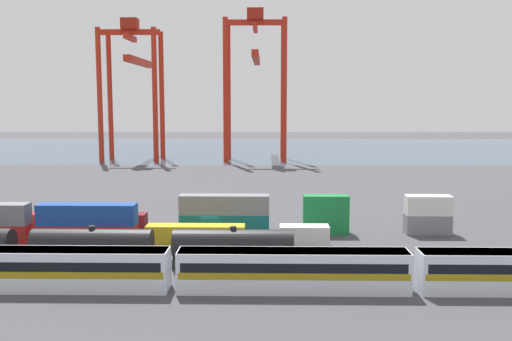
{
  "coord_description": "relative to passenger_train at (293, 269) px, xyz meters",
  "views": [
    {
      "loc": [
        7.66,
        -74.76,
        17.81
      ],
      "look_at": [
        5.79,
        27.27,
        5.19
      ],
      "focal_mm": 39.67,
      "sensor_mm": 36.0,
      "label": 1
    }
  ],
  "objects": [
    {
      "name": "shipping_container_2",
      "position": [
        -24.61,
        16.51,
        -0.84
      ],
      "size": [
        12.1,
        2.44,
        2.6
      ],
      "primitive_type": "cube",
      "color": "#AD211C",
      "rests_on": "ground_plane"
    },
    {
      "name": "freight_tank_row",
      "position": [
        -21.27,
        7.55,
        -0.01
      ],
      "size": [
        43.3,
        3.02,
        4.48
      ],
      "color": "#232326",
      "rests_on": "ground_plane"
    },
    {
      "name": "shipping_container_5",
      "position": [
        2.16,
        16.51,
        -0.84
      ],
      "size": [
        6.04,
        2.44,
        2.6
      ],
      "primitive_type": "cube",
      "color": "silver",
      "rests_on": "ground_plane"
    },
    {
      "name": "shipping_container_13",
      "position": [
        5.52,
        23.5,
        1.76
      ],
      "size": [
        6.04,
        2.44,
        2.6
      ],
      "primitive_type": "cube",
      "color": "#197538",
      "rests_on": "shipping_container_12"
    },
    {
      "name": "gantry_crane_central",
      "position": [
        -5.84,
        121.51,
        25.05
      ],
      "size": [
        18.47,
        41.54,
        44.58
      ],
      "color": "red",
      "rests_on": "ground_plane"
    },
    {
      "name": "shipping_container_15",
      "position": [
        19.22,
        23.5,
        1.76
      ],
      "size": [
        6.04,
        2.44,
        2.6
      ],
      "primitive_type": "cube",
      "color": "silver",
      "rests_on": "shipping_container_14"
    },
    {
      "name": "shipping_container_3",
      "position": [
        -24.61,
        16.51,
        1.76
      ],
      "size": [
        12.1,
        2.44,
        2.6
      ],
      "primitive_type": "cube",
      "color": "#1C4299",
      "rests_on": "shipping_container_2"
    },
    {
      "name": "harbour_water",
      "position": [
        -10.19,
        158.82,
        -2.14
      ],
      "size": [
        400.0,
        110.0,
        0.01
      ],
      "primitive_type": "cube",
      "color": "#384C60",
      "rests_on": "ground_plane"
    },
    {
      "name": "shipping_container_10",
      "position": [
        -8.18,
        23.5,
        -0.84
      ],
      "size": [
        12.1,
        2.44,
        2.6
      ],
      "primitive_type": "cube",
      "color": "#146066",
      "rests_on": "ground_plane"
    },
    {
      "name": "passenger_train",
      "position": [
        0.0,
        0.0,
        0.0
      ],
      "size": [
        66.84,
        3.14,
        3.9
      ],
      "color": "silver",
      "rests_on": "ground_plane"
    },
    {
      "name": "ground_plane",
      "position": [
        -10.19,
        63.22,
        -2.14
      ],
      "size": [
        420.0,
        420.0,
        0.0
      ],
      "primitive_type": "plane",
      "color": "#424247"
    },
    {
      "name": "shipping_container_4",
      "position": [
        -11.23,
        16.51,
        -0.84
      ],
      "size": [
        12.1,
        2.44,
        2.6
      ],
      "primitive_type": "cube",
      "color": "gold",
      "rests_on": "ground_plane"
    },
    {
      "name": "shipping_container_14",
      "position": [
        19.22,
        23.5,
        -0.84
      ],
      "size": [
        6.04,
        2.44,
        2.6
      ],
      "primitive_type": "cube",
      "color": "slate",
      "rests_on": "ground_plane"
    },
    {
      "name": "shipping_container_12",
      "position": [
        5.52,
        23.5,
        -0.84
      ],
      "size": [
        6.04,
        2.44,
        2.6
      ],
      "primitive_type": "cube",
      "color": "#197538",
      "rests_on": "ground_plane"
    },
    {
      "name": "shipping_container_8",
      "position": [
        -35.59,
        23.5,
        -0.84
      ],
      "size": [
        12.1,
        2.44,
        2.6
      ],
      "primitive_type": "cube",
      "color": "#AD211C",
      "rests_on": "ground_plane"
    },
    {
      "name": "shipping_container_11",
      "position": [
        -8.18,
        23.5,
        1.76
      ],
      "size": [
        12.1,
        2.44,
        2.6
      ],
      "primitive_type": "cube",
      "color": "slate",
      "rests_on": "shipping_container_10"
    },
    {
      "name": "shipping_container_9",
      "position": [
        -21.88,
        23.5,
        -0.84
      ],
      "size": [
        6.04,
        2.44,
        2.6
      ],
      "primitive_type": "cube",
      "color": "maroon",
      "rests_on": "ground_plane"
    },
    {
      "name": "gantry_crane_west",
      "position": [
        -42.8,
        120.65,
        23.48
      ],
      "size": [
        17.66,
        35.65,
        41.88
      ],
      "color": "red",
      "rests_on": "ground_plane"
    }
  ]
}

